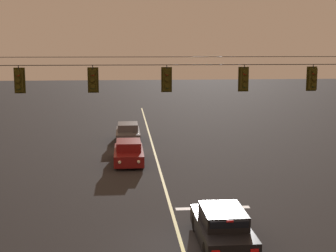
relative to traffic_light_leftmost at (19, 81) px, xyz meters
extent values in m
plane|color=#28282B|center=(6.56, -4.81, -5.80)|extent=(180.00, 180.00, 0.00)
cube|color=#D1C64C|center=(6.56, 6.02, -5.79)|extent=(0.14, 60.00, 0.01)
cube|color=silver|center=(8.46, -0.58, -5.79)|extent=(3.40, 0.36, 0.01)
cylinder|color=black|center=(6.56, 0.02, 0.65)|extent=(18.32, 0.03, 0.03)
cylinder|color=black|center=(6.56, 0.02, 1.00)|extent=(18.32, 0.02, 0.02)
cylinder|color=black|center=(0.00, 0.02, 0.56)|extent=(0.04, 0.04, 0.18)
cube|color=#332D0A|center=(0.00, 0.02, -0.01)|extent=(0.32, 0.26, 0.96)
cube|color=#332D0A|center=(0.00, 0.16, -0.01)|extent=(0.48, 0.03, 1.12)
sphere|color=red|center=(0.00, -0.14, 0.28)|extent=(0.17, 0.17, 0.17)
cylinder|color=#332D0A|center=(0.00, -0.18, 0.33)|extent=(0.20, 0.10, 0.20)
sphere|color=#3D280A|center=(0.00, -0.14, -0.01)|extent=(0.17, 0.17, 0.17)
cylinder|color=#332D0A|center=(0.00, -0.18, 0.04)|extent=(0.20, 0.10, 0.20)
sphere|color=black|center=(0.00, -0.14, -0.29)|extent=(0.17, 0.17, 0.17)
cylinder|color=#332D0A|center=(0.00, -0.18, -0.25)|extent=(0.20, 0.10, 0.20)
cylinder|color=black|center=(3.17, 0.02, 0.56)|extent=(0.04, 0.04, 0.18)
cube|color=#332D0A|center=(3.17, 0.02, -0.01)|extent=(0.32, 0.26, 0.96)
cube|color=#332D0A|center=(3.17, 0.16, -0.01)|extent=(0.48, 0.03, 1.12)
sphere|color=red|center=(3.17, -0.14, 0.28)|extent=(0.17, 0.17, 0.17)
cylinder|color=#332D0A|center=(3.17, -0.18, 0.33)|extent=(0.20, 0.10, 0.20)
sphere|color=#3D280A|center=(3.17, -0.14, -0.01)|extent=(0.17, 0.17, 0.17)
cylinder|color=#332D0A|center=(3.17, -0.18, 0.04)|extent=(0.20, 0.10, 0.20)
sphere|color=black|center=(3.17, -0.14, -0.29)|extent=(0.17, 0.17, 0.17)
cylinder|color=#332D0A|center=(3.17, -0.18, -0.25)|extent=(0.20, 0.10, 0.20)
cylinder|color=black|center=(6.42, 0.02, 0.56)|extent=(0.04, 0.04, 0.18)
cube|color=#332D0A|center=(6.42, 0.02, -0.01)|extent=(0.32, 0.26, 0.96)
cube|color=#332D0A|center=(6.42, 0.16, -0.01)|extent=(0.48, 0.03, 1.12)
sphere|color=red|center=(6.42, -0.14, 0.28)|extent=(0.17, 0.17, 0.17)
cylinder|color=#332D0A|center=(6.42, -0.18, 0.33)|extent=(0.20, 0.10, 0.20)
sphere|color=#3D280A|center=(6.42, -0.14, -0.01)|extent=(0.17, 0.17, 0.17)
cylinder|color=#332D0A|center=(6.42, -0.18, 0.04)|extent=(0.20, 0.10, 0.20)
sphere|color=black|center=(6.42, -0.14, -0.29)|extent=(0.17, 0.17, 0.17)
cylinder|color=#332D0A|center=(6.42, -0.18, -0.25)|extent=(0.20, 0.10, 0.20)
cylinder|color=black|center=(9.91, 0.02, 0.56)|extent=(0.04, 0.04, 0.18)
cube|color=#332D0A|center=(9.91, 0.02, -0.01)|extent=(0.32, 0.26, 0.96)
cube|color=#332D0A|center=(9.91, 0.16, -0.01)|extent=(0.48, 0.03, 1.12)
sphere|color=red|center=(9.91, -0.14, 0.28)|extent=(0.17, 0.17, 0.17)
cylinder|color=#332D0A|center=(9.91, -0.18, 0.33)|extent=(0.20, 0.10, 0.20)
sphere|color=#3D280A|center=(9.91, -0.14, -0.01)|extent=(0.17, 0.17, 0.17)
cylinder|color=#332D0A|center=(9.91, -0.18, 0.04)|extent=(0.20, 0.10, 0.20)
sphere|color=black|center=(9.91, -0.14, -0.29)|extent=(0.17, 0.17, 0.17)
cylinder|color=#332D0A|center=(9.91, -0.18, -0.25)|extent=(0.20, 0.10, 0.20)
cylinder|color=black|center=(13.10, 0.02, 0.56)|extent=(0.04, 0.04, 0.18)
cube|color=#332D0A|center=(13.10, 0.02, -0.01)|extent=(0.32, 0.26, 0.96)
cube|color=#332D0A|center=(13.10, 0.16, -0.01)|extent=(0.48, 0.03, 1.12)
sphere|color=red|center=(13.10, -0.14, 0.28)|extent=(0.17, 0.17, 0.17)
cylinder|color=#332D0A|center=(13.10, -0.18, 0.33)|extent=(0.20, 0.10, 0.20)
sphere|color=#3D280A|center=(13.10, -0.14, -0.01)|extent=(0.17, 0.17, 0.17)
cylinder|color=#332D0A|center=(13.10, -0.18, 0.04)|extent=(0.20, 0.10, 0.20)
sphere|color=black|center=(13.10, -0.14, -0.29)|extent=(0.17, 0.17, 0.17)
cylinder|color=#332D0A|center=(13.10, -0.18, -0.25)|extent=(0.20, 0.10, 0.20)
cube|color=black|center=(8.07, -4.63, -5.29)|extent=(1.80, 4.30, 0.68)
cube|color=black|center=(8.07, -4.75, -4.68)|extent=(1.51, 2.15, 0.54)
cube|color=black|center=(8.07, -3.81, -4.68)|extent=(1.40, 0.21, 0.48)
cube|color=black|center=(8.07, -5.81, -4.68)|extent=(1.37, 0.18, 0.46)
cylinder|color=black|center=(7.28, -3.29, -5.48)|extent=(0.22, 0.64, 0.64)
cylinder|color=black|center=(8.86, -3.29, -5.48)|extent=(0.22, 0.64, 0.64)
cylinder|color=black|center=(7.28, -5.96, -5.48)|extent=(0.22, 0.64, 0.64)
cylinder|color=black|center=(8.86, -5.96, -5.48)|extent=(0.22, 0.64, 0.64)
cube|color=red|center=(8.72, -6.79, -5.19)|extent=(0.28, 0.03, 0.18)
cube|color=red|center=(8.07, -5.92, -4.45)|extent=(0.24, 0.04, 0.06)
cube|color=maroon|center=(4.75, 8.53, -5.29)|extent=(1.80, 4.30, 0.68)
cube|color=maroon|center=(4.75, 8.65, -4.68)|extent=(1.51, 2.15, 0.54)
cube|color=black|center=(4.75, 7.72, -4.68)|extent=(1.40, 0.21, 0.48)
cube|color=black|center=(4.75, 9.71, -4.68)|extent=(1.37, 0.18, 0.46)
cylinder|color=black|center=(5.54, 7.20, -5.48)|extent=(0.22, 0.64, 0.64)
cylinder|color=black|center=(3.96, 7.20, -5.48)|extent=(0.22, 0.64, 0.64)
cylinder|color=black|center=(5.54, 9.87, -5.48)|extent=(0.22, 0.64, 0.64)
cylinder|color=black|center=(3.96, 9.87, -5.48)|extent=(0.22, 0.64, 0.64)
sphere|color=white|center=(5.31, 6.36, -5.23)|extent=(0.20, 0.20, 0.20)
sphere|color=white|center=(4.19, 6.36, -5.23)|extent=(0.20, 0.20, 0.20)
cube|color=#4C4C51|center=(4.77, 15.63, -5.29)|extent=(1.80, 4.30, 0.68)
cube|color=#4C4C51|center=(4.77, 15.75, -4.68)|extent=(1.51, 2.15, 0.54)
cube|color=black|center=(4.77, 14.82, -4.68)|extent=(1.40, 0.21, 0.48)
cube|color=black|center=(4.77, 16.82, -4.68)|extent=(1.37, 0.18, 0.46)
cylinder|color=black|center=(5.56, 14.30, -5.48)|extent=(0.22, 0.64, 0.64)
cylinder|color=black|center=(3.97, 14.30, -5.48)|extent=(0.22, 0.64, 0.64)
cylinder|color=black|center=(5.56, 16.97, -5.48)|extent=(0.22, 0.64, 0.64)
cylinder|color=black|center=(3.97, 16.97, -5.48)|extent=(0.22, 0.64, 0.64)
sphere|color=white|center=(5.32, 13.46, -5.23)|extent=(0.20, 0.20, 0.20)
sphere|color=white|center=(4.21, 13.46, -5.23)|extent=(0.20, 0.20, 0.20)
camera|label=1|loc=(4.53, -21.66, 1.47)|focal=52.37mm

